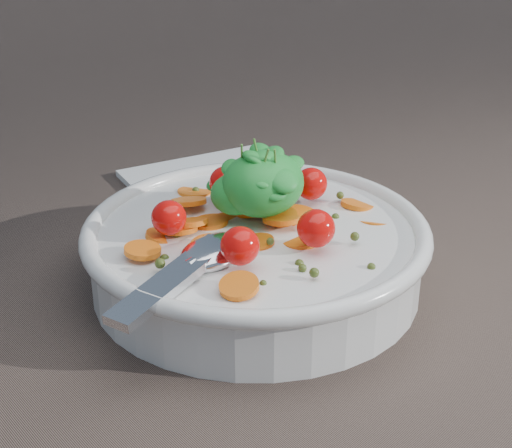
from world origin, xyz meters
TOP-DOWN VIEW (x-y plane):
  - ground at (0.00, 0.00)m, footprint 6.00×6.00m
  - bowl at (-0.03, 0.02)m, footprint 0.29×0.27m
  - napkin at (0.08, 0.20)m, footprint 0.20×0.18m

SIDE VIEW (x-z plane):
  - ground at x=0.00m, z-range 0.00..0.00m
  - napkin at x=0.08m, z-range 0.00..0.01m
  - bowl at x=-0.03m, z-range -0.03..0.09m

